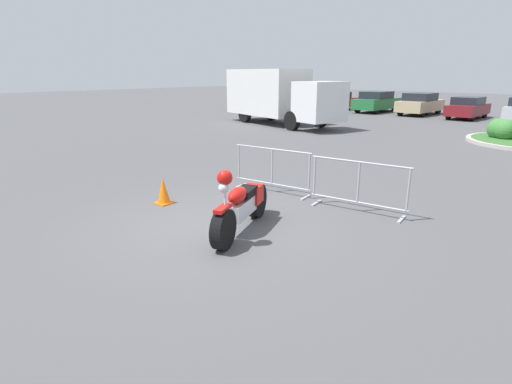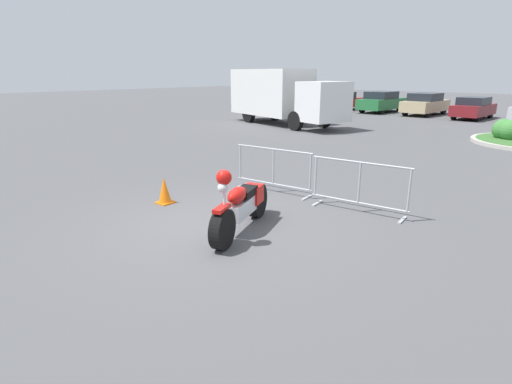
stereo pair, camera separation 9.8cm
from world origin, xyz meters
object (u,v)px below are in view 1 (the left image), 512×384
(parked_car_red, at_px, (337,101))
(traffic_cone, at_px, (163,191))
(motorcycle, at_px, (242,205))
(parked_car_green, at_px, (377,102))
(crowd_barrier_far, at_px, (358,186))
(crowd_barrier_near, at_px, (272,170))
(parked_car_maroon, at_px, (468,108))
(box_truck, at_px, (277,94))
(parked_car_tan, at_px, (420,104))

(parked_car_red, bearing_deg, traffic_cone, -156.19)
(motorcycle, bearing_deg, parked_car_green, 178.15)
(crowd_barrier_far, distance_m, parked_car_green, 23.08)
(crowd_barrier_near, distance_m, crowd_barrier_far, 2.24)
(parked_car_green, bearing_deg, crowd_barrier_far, -153.63)
(motorcycle, xyz_separation_m, parked_car_maroon, (-1.62, 23.06, 0.19))
(box_truck, xyz_separation_m, parked_car_green, (1.27, 10.51, -0.88))
(box_truck, distance_m, parked_car_tan, 11.44)
(box_truck, relative_size, parked_car_tan, 1.81)
(parked_car_red, xyz_separation_m, parked_car_green, (3.12, 0.33, 0.06))
(motorcycle, relative_size, crowd_barrier_far, 1.08)
(box_truck, relative_size, parked_car_red, 1.94)
(motorcycle, relative_size, parked_car_maroon, 0.55)
(crowd_barrier_far, relative_size, traffic_cone, 3.51)
(crowd_barrier_far, distance_m, parked_car_tan, 22.06)
(crowd_barrier_near, relative_size, traffic_cone, 3.51)
(parked_car_red, distance_m, parked_car_tan, 6.26)
(crowd_barrier_near, xyz_separation_m, parked_car_maroon, (-0.50, 20.72, 0.13))
(parked_car_red, xyz_separation_m, parked_car_tan, (6.25, 0.35, 0.05))
(box_truck, bearing_deg, parked_car_red, 114.88)
(parked_car_maroon, distance_m, traffic_cone, 22.99)
(crowd_barrier_near, xyz_separation_m, parked_car_tan, (-3.63, 21.27, 0.20))
(box_truck, relative_size, traffic_cone, 13.59)
(parked_car_tan, bearing_deg, motorcycle, -165.18)
(motorcycle, distance_m, crowd_barrier_far, 2.59)
(box_truck, height_order, parked_car_tan, box_truck)
(traffic_cone, bearing_deg, box_truck, 117.42)
(parked_car_green, xyz_separation_m, parked_car_maroon, (6.25, -0.53, -0.07))
(traffic_cone, bearing_deg, parked_car_maroon, 88.07)
(parked_car_tan, bearing_deg, crowd_barrier_near, -166.87)
(parked_car_red, distance_m, parked_car_maroon, 9.38)
(motorcycle, height_order, crowd_barrier_far, motorcycle)
(parked_car_red, bearing_deg, parked_car_maroon, -87.78)
(box_truck, xyz_separation_m, traffic_cone, (6.74, -13.00, -1.35))
(parked_car_green, bearing_deg, crowd_barrier_near, -158.93)
(parked_car_tan, height_order, parked_car_maroon, parked_car_tan)
(crowd_barrier_near, distance_m, traffic_cone, 2.60)
(crowd_barrier_near, height_order, parked_car_maroon, parked_car_maroon)
(parked_car_tan, xyz_separation_m, traffic_cone, (2.35, -23.52, -0.46))
(motorcycle, bearing_deg, crowd_barrier_near, -174.69)
(crowd_barrier_far, height_order, box_truck, box_truck)
(crowd_barrier_near, relative_size, box_truck, 0.26)
(crowd_barrier_near, relative_size, parked_car_tan, 0.47)
(parked_car_red, height_order, parked_car_tan, parked_car_tan)
(parked_car_tan, distance_m, parked_car_maroon, 3.17)
(motorcycle, distance_m, parked_car_tan, 24.08)
(crowd_barrier_far, bearing_deg, box_truck, 133.66)
(box_truck, xyz_separation_m, parked_car_maroon, (7.52, 9.98, -0.95))
(parked_car_red, bearing_deg, motorcycle, -151.25)
(crowd_barrier_near, bearing_deg, traffic_cone, -119.51)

